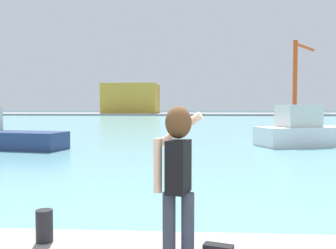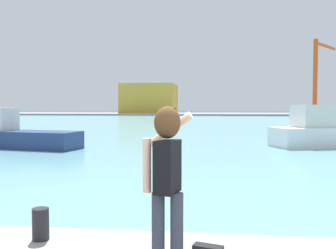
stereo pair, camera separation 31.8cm
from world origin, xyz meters
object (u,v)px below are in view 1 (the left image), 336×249
Objects in this scene: warehouse_left at (132,99)px; port_crane at (298,69)px; person_photographer at (178,170)px; boat_moored_2 at (307,131)px; harbor_bollard at (44,226)px.

port_crane is at bearing -6.89° from warehouse_left.
person_photographer is 0.10× the size of port_crane.
person_photographer is at bearing -105.51° from port_crane.
boat_moored_2 reaches higher than person_photographer.
boat_moored_2 reaches higher than harbor_bollard.
port_crane is (39.61, -4.79, 6.83)m from warehouse_left.
boat_moored_2 is (8.39, 17.70, 0.06)m from harbor_bollard.
port_crane is (26.24, 87.61, 10.04)m from harbor_bollard.
person_photographer is 94.35m from warehouse_left.
harbor_bollard is at bearing -106.68° from port_crane.
warehouse_left is 40.48m from port_crane.
harbor_bollard is at bearing -81.77° from warehouse_left.
warehouse_left is (-21.75, 74.70, 3.15)m from boat_moored_2.
warehouse_left is (-13.36, 92.40, 3.21)m from harbor_bollard.
port_crane reaches higher than warehouse_left.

